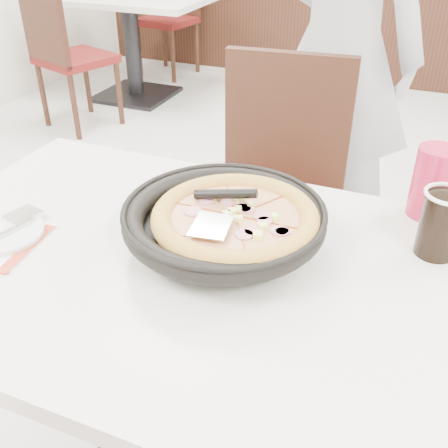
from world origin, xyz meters
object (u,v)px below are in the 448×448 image
at_px(cola_glass, 440,226).
at_px(bg_chair_left_near, 75,55).
at_px(pizza_pan, 224,227).
at_px(bg_table_left, 132,48).
at_px(chair_far, 271,214).
at_px(main_table, 186,384).
at_px(bg_chair_left_far, 167,18).
at_px(diner_person, 339,52).
at_px(pizza, 235,225).
at_px(side_plate, 3,234).
at_px(red_cup, 433,182).

xyz_separation_m(cola_glass, bg_chair_left_near, (-2.28, 1.88, -0.34)).
bearing_deg(pizza_pan, bg_table_left, 124.73).
height_order(chair_far, bg_table_left, chair_far).
relative_size(main_table, pizza_pan, 3.42).
relative_size(bg_chair_left_near, bg_chair_left_far, 1.00).
bearing_deg(bg_chair_left_far, bg_chair_left_near, 99.93).
bearing_deg(diner_person, bg_table_left, -25.54).
xyz_separation_m(cola_glass, bg_chair_left_far, (-2.29, 3.19, -0.34)).
bearing_deg(cola_glass, bg_table_left, 131.61).
distance_m(bg_chair_left_near, bg_chair_left_far, 1.31).
xyz_separation_m(pizza, cola_glass, (0.37, 0.14, 0.00)).
relative_size(bg_table_left, bg_chair_left_near, 1.26).
bearing_deg(main_table, pizza_pan, 46.86).
xyz_separation_m(pizza, bg_table_left, (-1.88, 2.68, -0.44)).
xyz_separation_m(main_table, bg_chair_left_far, (-1.83, 3.39, 0.10)).
distance_m(side_plate, diner_person, 1.40).
bearing_deg(diner_person, main_table, 101.54).
xyz_separation_m(pizza_pan, pizza, (0.03, -0.01, 0.02)).
distance_m(pizza_pan, bg_chair_left_far, 3.83).
height_order(pizza_pan, diner_person, diner_person).
distance_m(side_plate, bg_chair_left_near, 2.61).
distance_m(main_table, bg_chair_left_far, 3.85).
bearing_deg(red_cup, pizza, -139.54).
distance_m(pizza, diner_person, 1.19).
bearing_deg(chair_far, main_table, 85.83).
xyz_separation_m(main_table, side_plate, (-0.37, -0.08, 0.38)).
bearing_deg(main_table, bg_table_left, 123.02).
bearing_deg(main_table, chair_far, 90.84).
bearing_deg(cola_glass, chair_far, 136.38).
distance_m(chair_far, red_cup, 0.65).
bearing_deg(bg_chair_left_near, bg_table_left, 107.03).
relative_size(pizza_pan, bg_chair_left_far, 0.37).
bearing_deg(pizza, pizza_pan, 161.57).
bearing_deg(chair_far, side_plate, 59.05).
relative_size(pizza_pan, cola_glass, 2.70).
bearing_deg(side_plate, pizza_pan, 19.02).
bearing_deg(cola_glass, pizza_pan, -161.59).
bearing_deg(bg_table_left, pizza_pan, -55.27).
relative_size(cola_glass, bg_chair_left_near, 0.14).
distance_m(side_plate, cola_glass, 0.89).
bearing_deg(bg_table_left, cola_glass, -48.39).
relative_size(chair_far, red_cup, 5.94).
bearing_deg(main_table, side_plate, -168.04).
xyz_separation_m(main_table, pizza, (0.10, 0.06, 0.44)).
bearing_deg(bg_chair_left_near, cola_glass, -20.50).
xyz_separation_m(main_table, bg_chair_left_near, (-1.81, 2.08, 0.10)).
xyz_separation_m(pizza, bg_chair_left_near, (-1.90, 2.02, -0.34)).
height_order(diner_person, bg_chair_left_near, diner_person).
height_order(cola_glass, diner_person, diner_person).
bearing_deg(red_cup, pizza_pan, -142.56).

